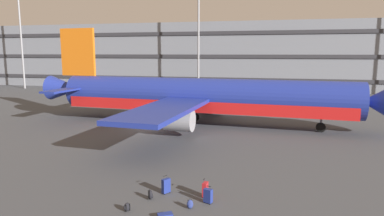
{
  "coord_description": "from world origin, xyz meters",
  "views": [
    {
      "loc": [
        12.13,
        -31.58,
        7.45
      ],
      "look_at": [
        5.62,
        -4.48,
        3.0
      ],
      "focal_mm": 32.31,
      "sensor_mm": 36.0,
      "label": 1
    }
  ],
  "objects": [
    {
      "name": "light_mast_far_left",
      "position": [
        -39.6,
        31.29,
        14.65
      ],
      "size": [
        1.8,
        0.5,
        25.81
      ],
      "color": "gray",
      "rests_on": "ground_plane"
    },
    {
      "name": "suitcase_laid_flat",
      "position": [
        9.09,
        -15.5,
        0.4
      ],
      "size": [
        0.48,
        0.38,
        0.87
      ],
      "color": "navy",
      "rests_on": "ground_plane"
    },
    {
      "name": "airliner",
      "position": [
        4.45,
        3.29,
        2.92
      ],
      "size": [
        36.72,
        29.66,
        10.22
      ],
      "color": "navy",
      "rests_on": "ground_plane"
    },
    {
      "name": "light_mast_left",
      "position": [
        -1.75,
        31.29,
        14.53
      ],
      "size": [
        1.8,
        0.5,
        25.57
      ],
      "color": "gray",
      "rests_on": "ground_plane"
    },
    {
      "name": "ground_plane",
      "position": [
        0.0,
        0.0,
        0.0
      ],
      "size": [
        600.0,
        600.0,
        0.0
      ],
      "primitive_type": "plane",
      "color": "#424449"
    },
    {
      "name": "terminal_structure",
      "position": [
        0.0,
        47.49,
        6.8
      ],
      "size": [
        170.3,
        21.18,
        13.6
      ],
      "color": "slate",
      "rests_on": "ground_plane"
    },
    {
      "name": "backpack_red",
      "position": [
        8.36,
        -16.31,
        0.21
      ],
      "size": [
        0.37,
        0.31,
        0.49
      ],
      "color": "navy",
      "rests_on": "ground_plane"
    },
    {
      "name": "backpack_navy",
      "position": [
        5.5,
        -17.27,
        0.2
      ],
      "size": [
        0.37,
        0.41,
        0.46
      ],
      "color": "black",
      "rests_on": "ground_plane"
    },
    {
      "name": "suitcase_small",
      "position": [
        6.67,
        -14.83,
        0.43
      ],
      "size": [
        0.43,
        0.51,
        0.98
      ],
      "color": "navy",
      "rests_on": "ground_plane"
    },
    {
      "name": "suitcase_upright",
      "position": [
        8.81,
        -14.81,
        0.43
      ],
      "size": [
        0.27,
        0.44,
        0.98
      ],
      "color": "#B21E23",
      "rests_on": "ground_plane"
    },
    {
      "name": "backpack_large",
      "position": [
        6.13,
        -15.74,
        0.25
      ],
      "size": [
        0.36,
        0.43,
        0.57
      ],
      "color": "black",
      "rests_on": "ground_plane"
    },
    {
      "name": "suitcase_purple",
      "position": [
        7.5,
        -17.56,
        0.12
      ],
      "size": [
        0.77,
        0.67,
        0.24
      ],
      "color": "navy",
      "rests_on": "ground_plane"
    }
  ]
}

